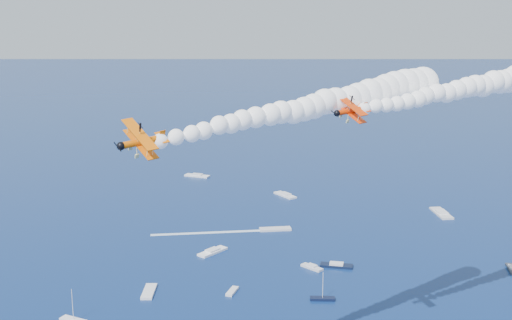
# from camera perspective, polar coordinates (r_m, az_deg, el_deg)

# --- Properties ---
(biplane_lead) EXTENTS (11.72, 12.02, 8.12)m
(biplane_lead) POSITION_cam_1_polar(r_m,az_deg,el_deg) (119.93, 8.27, 4.26)
(biplane_lead) COLOR #EC3704
(biplane_trail) EXTENTS (13.01, 13.03, 9.01)m
(biplane_trail) POSITION_cam_1_polar(r_m,az_deg,el_deg) (100.84, -9.82, 1.58)
(biplane_trail) COLOR #EB6304
(smoke_trail_lead) EXTENTS (69.07, 68.83, 11.62)m
(smoke_trail_lead) POSITION_cam_1_polar(r_m,az_deg,el_deg) (142.38, 18.77, 6.11)
(smoke_trail_lead) COLOR white
(smoke_trail_trail) EXTENTS (69.07, 68.89, 11.62)m
(smoke_trail_trail) POSITION_cam_1_polar(r_m,az_deg,el_deg) (118.07, 4.70, 4.64)
(smoke_trail_trail) COLOR white
(spectator_boats) EXTENTS (206.84, 178.04, 0.70)m
(spectator_boats) POSITION_cam_1_polar(r_m,az_deg,el_deg) (205.02, 3.75, -8.72)
(spectator_boats) COLOR #282E36
(spectator_boats) RESTS_ON ground
(boat_wakes) EXTENTS (225.28, 135.82, 0.04)m
(boat_wakes) POSITION_cam_1_polar(r_m,az_deg,el_deg) (176.16, -5.00, -12.66)
(boat_wakes) COLOR white
(boat_wakes) RESTS_ON ground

